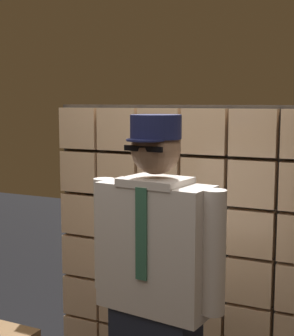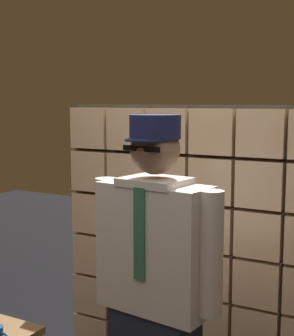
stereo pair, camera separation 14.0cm
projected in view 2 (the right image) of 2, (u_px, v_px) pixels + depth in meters
name	position (u px, v px, depth m)	size (l,w,h in m)	color
glass_block_wall	(189.00, 248.00, 3.16)	(1.79, 0.10, 1.79)	#E0B78C
standing_person	(155.00, 294.00, 2.32)	(0.69, 0.32, 1.73)	#1E2333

